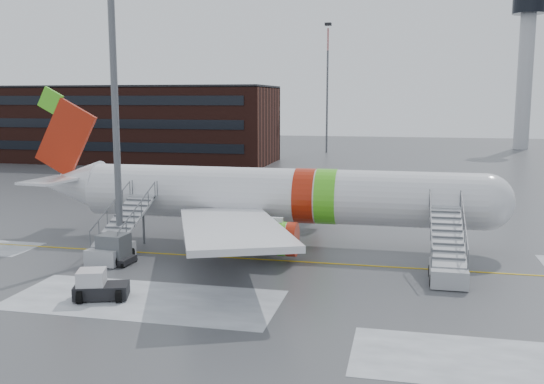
% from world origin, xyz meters
% --- Properties ---
extents(ground, '(260.00, 260.00, 0.00)m').
position_xyz_m(ground, '(0.00, 0.00, 0.00)').
color(ground, '#494C4F').
rests_on(ground, ground).
extents(airliner, '(35.03, 32.97, 11.18)m').
position_xyz_m(airliner, '(-2.79, 3.72, 3.42)').
color(airliner, white).
rests_on(airliner, ground).
extents(airstair_fwd, '(2.05, 7.70, 3.48)m').
position_xyz_m(airstair_fwd, '(9.46, -2.81, 1.06)').
color(airstair_fwd, '#A4A6AB').
rests_on(airstair_fwd, ground).
extents(airstair_aft, '(2.05, 7.70, 3.48)m').
position_xyz_m(airstair_aft, '(-11.15, -2.81, 1.06)').
color(airstair_aft, '#A6A8AD').
rests_on(airstair_aft, ground).
extents(pushback_tug, '(3.03, 2.63, 1.55)m').
position_xyz_m(pushback_tug, '(-8.37, -10.36, 0.68)').
color(pushback_tug, black).
rests_on(pushback_tug, ground).
extents(uld_container, '(2.42, 1.84, 1.89)m').
position_xyz_m(uld_container, '(-10.74, -3.95, 0.89)').
color(uld_container, black).
rests_on(uld_container, ground).
extents(light_mast_near, '(1.20, 1.20, 24.42)m').
position_xyz_m(light_mast_near, '(-11.26, -2.00, 12.67)').
color(light_mast_near, '#595B60').
rests_on(light_mast_near, ground).
extents(terminal_building, '(62.00, 16.11, 12.30)m').
position_xyz_m(terminal_building, '(-45.00, 54.98, 6.20)').
color(terminal_building, '#3F1E16').
rests_on(terminal_building, ground).
extents(control_tower, '(6.40, 6.40, 30.00)m').
position_xyz_m(control_tower, '(30.00, 95.00, 18.75)').
color(control_tower, '#B2B5BA').
rests_on(control_tower, ground).
extents(light_mast_far_n, '(1.20, 1.20, 24.25)m').
position_xyz_m(light_mast_far_n, '(-8.00, 78.00, 13.84)').
color(light_mast_far_n, '#595B60').
rests_on(light_mast_far_n, ground).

